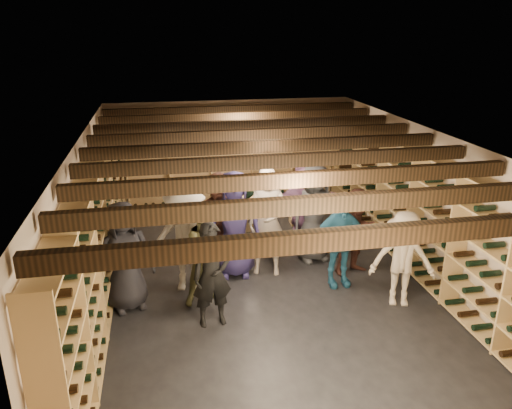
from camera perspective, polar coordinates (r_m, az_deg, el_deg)
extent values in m
plane|color=black|center=(8.37, 1.11, -8.58)|extent=(8.00, 8.00, 0.00)
cube|color=beige|center=(11.64, -2.97, 5.98)|extent=(5.50, 0.02, 2.40)
cube|color=beige|center=(4.51, 12.43, -18.74)|extent=(5.50, 0.02, 2.40)
cube|color=beige|center=(7.81, -19.01, -2.17)|extent=(0.02, 8.00, 2.40)
cube|color=beige|center=(8.83, 18.89, 0.38)|extent=(0.02, 8.00, 2.40)
cube|color=beige|center=(7.53, 1.23, 7.71)|extent=(5.50, 8.00, 0.01)
cube|color=black|center=(4.36, 10.92, -3.76)|extent=(5.40, 0.12, 0.18)
cube|color=black|center=(5.12, 7.38, 0.06)|extent=(5.40, 0.12, 0.18)
cube|color=black|center=(5.92, 4.78, 2.87)|extent=(5.40, 0.12, 0.18)
cube|color=black|center=(6.73, 2.79, 5.01)|extent=(5.40, 0.12, 0.18)
cube|color=black|center=(7.56, 1.22, 6.67)|extent=(5.40, 0.12, 0.18)
cube|color=black|center=(8.40, -0.04, 8.01)|extent=(5.40, 0.12, 0.18)
cube|color=black|center=(9.24, -1.08, 9.09)|extent=(5.40, 0.12, 0.18)
cube|color=black|center=(10.09, -1.95, 10.00)|extent=(5.40, 0.12, 0.18)
cube|color=black|center=(10.94, -2.69, 10.76)|extent=(5.40, 0.12, 0.18)
cube|color=tan|center=(7.83, -17.60, -2.94)|extent=(0.32, 7.50, 2.15)
cube|color=tan|center=(8.79, 17.78, -0.46)|extent=(0.32, 7.50, 2.15)
cube|color=tan|center=(11.51, -2.84, 5.17)|extent=(4.70, 0.30, 2.15)
cube|color=tan|center=(10.33, -0.40, -2.33)|extent=(0.55, 0.42, 0.17)
cube|color=tan|center=(10.27, -0.41, -1.45)|extent=(0.55, 0.42, 0.17)
cube|color=tan|center=(10.21, -0.41, -0.56)|extent=(0.55, 0.42, 0.17)
cube|color=tan|center=(10.15, -0.41, 0.34)|extent=(0.55, 0.42, 0.17)
cube|color=tan|center=(9.41, -3.30, -4.66)|extent=(0.50, 0.34, 0.17)
cube|color=tan|center=(9.34, -3.32, -3.72)|extent=(0.50, 0.34, 0.17)
cube|color=tan|center=(10.64, 5.27, -1.74)|extent=(0.52, 0.35, 0.17)
imported|color=black|center=(7.48, -14.77, -5.76)|extent=(0.94, 0.75, 1.66)
imported|color=black|center=(6.91, -5.04, -8.02)|extent=(0.60, 0.44, 1.52)
imported|color=brown|center=(7.40, -5.39, -5.65)|extent=(0.88, 0.75, 1.61)
imported|color=#BFAD92|center=(7.67, 16.44, -6.02)|extent=(1.08, 0.83, 1.48)
imported|color=#215B7F|center=(8.01, 9.50, -4.13)|extent=(0.90, 0.39, 1.53)
imported|color=brown|center=(8.69, -4.12, -1.52)|extent=(1.54, 0.53, 1.65)
imported|color=#251F4C|center=(8.19, -2.47, -2.29)|extent=(0.94, 0.66, 1.80)
imported|color=gray|center=(8.23, 1.35, -2.01)|extent=(0.76, 0.60, 1.84)
imported|color=#43231C|center=(8.45, 11.56, -3.09)|extent=(0.85, 0.73, 1.49)
imported|color=beige|center=(7.82, -8.02, -3.80)|extent=(1.24, 0.88, 1.74)
imported|color=#264833|center=(9.16, 1.00, -0.10)|extent=(1.08, 0.66, 1.72)
imported|color=#966398|center=(9.29, 5.72, 0.04)|extent=(1.60, 0.56, 1.70)
imported|color=#323337|center=(8.79, 6.71, -0.99)|extent=(0.95, 0.71, 1.76)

